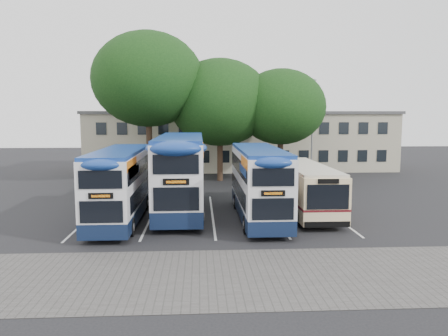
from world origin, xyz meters
The scene contains 12 objects.
ground centered at (0.00, 0.00, 0.00)m, with size 120.00×120.00×0.00m, color black.
paving_strip centered at (-2.00, -5.00, 0.01)m, with size 40.00×6.00×0.01m, color #595654.
bay_lines centered at (-3.75, 5.00, 0.01)m, with size 14.12×11.00×0.01m.
depot_building centered at (0.00, 26.99, 3.15)m, with size 32.40×8.40×6.20m.
lamp_post centered at (6.00, 19.97, 5.08)m, with size 0.25×1.05×9.06m.
tree_left centered at (-8.75, 17.36, 8.77)m, with size 9.37×9.37×12.77m.
tree_mid centered at (-2.66, 18.29, 6.89)m, with size 8.93×8.93×10.69m.
tree_right centered at (2.62, 17.74, 6.50)m, with size 7.71×7.71×9.80m.
bus_dd_left centered at (-8.79, 3.62, 2.17)m, with size 2.29×9.44×3.93m.
bus_dd_mid centered at (-5.59, 5.88, 2.51)m, with size 2.65×10.94×4.56m.
bus_dd_right centered at (-1.19, 3.75, 2.19)m, with size 2.32×9.55×3.98m.
bus_single centered at (1.79, 5.39, 1.61)m, with size 2.43×9.54×2.85m.
Camera 1 is at (-4.47, -20.13, 5.76)m, focal length 35.00 mm.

